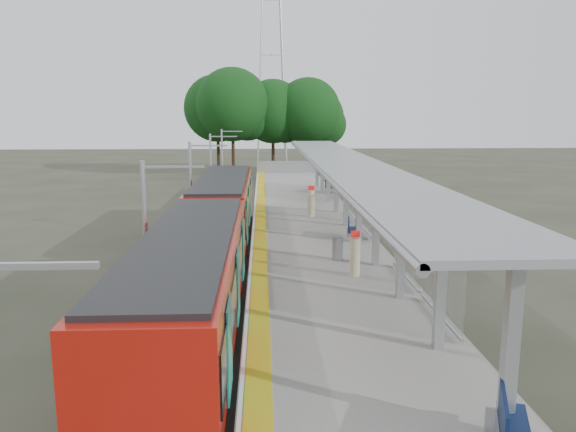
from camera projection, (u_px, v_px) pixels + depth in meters
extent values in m
plane|color=#474438|center=(374.00, 429.00, 12.44)|extent=(200.00, 200.00, 0.00)
cube|color=#59544C|center=(227.00, 234.00, 31.86)|extent=(3.00, 70.00, 0.24)
cube|color=gray|center=(305.00, 227.00, 32.00)|extent=(6.00, 50.00, 1.00)
cube|color=gold|center=(261.00, 219.00, 31.79)|extent=(0.60, 50.00, 0.02)
cube|color=#9EA0A5|center=(287.00, 167.00, 56.31)|extent=(6.00, 0.10, 1.20)
cube|color=black|center=(192.00, 334.00, 16.10)|extent=(2.50, 13.50, 0.70)
cube|color=#A1130B|center=(190.00, 281.00, 15.81)|extent=(2.65, 13.50, 2.50)
cube|color=black|center=(190.00, 279.00, 15.81)|extent=(2.72, 12.96, 1.20)
cube|color=black|center=(188.00, 236.00, 15.58)|extent=(2.40, 12.82, 0.15)
cube|color=#0C7F71|center=(238.00, 285.00, 15.90)|extent=(0.04, 1.30, 2.00)
cube|color=black|center=(224.00, 232.00, 29.96)|extent=(2.50, 13.50, 0.70)
cube|color=#A1130B|center=(224.00, 203.00, 29.67)|extent=(2.65, 13.50, 2.50)
cube|color=black|center=(224.00, 202.00, 29.66)|extent=(2.72, 12.96, 1.20)
cube|color=black|center=(223.00, 178.00, 29.43)|extent=(2.40, 12.83, 0.15)
cube|color=#0C7F71|center=(249.00, 205.00, 29.76)|extent=(0.04, 1.30, 2.00)
cylinder|color=black|center=(217.00, 260.00, 25.37)|extent=(2.20, 0.70, 0.70)
cube|color=black|center=(212.00, 236.00, 22.79)|extent=(2.30, 0.80, 2.40)
cube|color=#9EA0A5|center=(510.00, 348.00, 10.06)|extent=(0.25, 0.25, 3.50)
cube|color=#9EA0A5|center=(441.00, 282.00, 13.99)|extent=(0.25, 0.25, 3.50)
cube|color=#9EA0A5|center=(401.00, 245.00, 17.92)|extent=(0.25, 0.25, 3.50)
cube|color=#9EA0A5|center=(376.00, 221.00, 21.85)|extent=(0.25, 0.25, 3.50)
cube|color=#9EA0A5|center=(359.00, 205.00, 25.78)|extent=(0.25, 0.25, 3.50)
cube|color=#9EA0A5|center=(346.00, 193.00, 29.71)|extent=(0.25, 0.25, 3.50)
cube|color=#9EA0A5|center=(336.00, 184.00, 33.65)|extent=(0.25, 0.25, 3.50)
cube|color=#9EA0A5|center=(329.00, 176.00, 37.58)|extent=(0.25, 0.25, 3.50)
cube|color=#9EA0A5|center=(322.00, 170.00, 41.51)|extent=(0.25, 0.25, 3.50)
cube|color=#9EA0A5|center=(317.00, 165.00, 45.44)|extent=(0.25, 0.25, 3.50)
cube|color=gray|center=(345.00, 162.00, 27.40)|extent=(3.20, 38.00, 0.16)
cylinder|color=#9EA0A5|center=(313.00, 163.00, 27.35)|extent=(0.24, 38.00, 0.24)
cube|color=silver|center=(442.00, 280.00, 16.09)|extent=(0.05, 3.70, 2.20)
cube|color=silver|center=(407.00, 247.00, 20.02)|extent=(0.05, 3.70, 2.20)
cube|color=silver|center=(366.00, 209.00, 27.88)|extent=(0.05, 3.70, 2.20)
cube|color=silver|center=(353.00, 197.00, 31.81)|extent=(0.05, 3.70, 2.20)
cube|color=silver|center=(335.00, 181.00, 39.67)|extent=(0.05, 3.70, 2.20)
cube|color=silver|center=(328.00, 175.00, 43.60)|extent=(0.05, 3.70, 2.20)
cylinder|color=#382316|center=(218.00, 152.00, 64.00)|extent=(0.36, 0.36, 4.97)
sphere|color=#134415|center=(217.00, 108.00, 63.11)|extent=(7.55, 7.55, 7.55)
cylinder|color=#382316|center=(233.00, 153.00, 61.56)|extent=(0.36, 0.36, 5.22)
sphere|color=#134415|center=(232.00, 104.00, 60.61)|extent=(7.94, 7.94, 7.94)
cylinder|color=#382316|center=(273.00, 154.00, 64.03)|extent=(0.36, 0.36, 4.74)
sphere|color=#134415|center=(273.00, 111.00, 63.17)|extent=(7.20, 7.20, 7.20)
cylinder|color=#382316|center=(308.00, 153.00, 63.64)|extent=(0.36, 0.36, 4.81)
sphere|color=#134415|center=(308.00, 110.00, 62.77)|extent=(7.31, 7.31, 7.31)
cylinder|color=#382316|center=(315.00, 155.00, 65.48)|extent=(0.36, 0.36, 4.30)
sphere|color=#134415|center=(316.00, 117.00, 64.70)|extent=(6.53, 6.53, 6.53)
cube|color=#9EA0A5|center=(9.00, 266.00, 6.35)|extent=(2.00, 0.08, 0.08)
cylinder|color=#9EA0A5|center=(146.00, 242.00, 18.54)|extent=(0.16, 0.16, 5.40)
cube|color=#9EA0A5|center=(174.00, 167.00, 18.14)|extent=(2.00, 0.08, 0.08)
cylinder|color=#9EA0A5|center=(191.00, 192.00, 30.34)|extent=(0.16, 0.16, 5.40)
cube|color=#9EA0A5|center=(208.00, 146.00, 29.93)|extent=(2.00, 0.08, 0.08)
cylinder|color=#9EA0A5|center=(211.00, 170.00, 42.13)|extent=(0.16, 0.16, 5.40)
cube|color=#9EA0A5|center=(224.00, 136.00, 41.72)|extent=(2.00, 0.08, 0.08)
cylinder|color=#9EA0A5|center=(222.00, 158.00, 53.92)|extent=(0.16, 0.16, 5.40)
cube|color=#9EA0A5|center=(232.00, 131.00, 53.51)|extent=(2.00, 0.08, 0.08)
cube|color=#0D1C45|center=(514.00, 428.00, 9.77)|extent=(1.05, 1.77, 0.07)
cube|color=#0D1C45|center=(503.00, 410.00, 9.70)|extent=(0.63, 1.62, 0.62)
cube|color=#9EA0A5|center=(497.00, 420.00, 10.48)|extent=(0.45, 0.22, 0.50)
cube|color=#0D1C45|center=(353.00, 230.00, 26.70)|extent=(0.64, 1.48, 0.06)
cube|color=#0D1C45|center=(349.00, 224.00, 26.64)|extent=(0.27, 1.43, 0.53)
cube|color=#9EA0A5|center=(354.00, 237.00, 26.17)|extent=(0.39, 0.11, 0.42)
cube|color=#9EA0A5|center=(351.00, 232.00, 27.30)|extent=(0.39, 0.11, 0.42)
cube|color=#0D1C45|center=(331.00, 187.00, 42.25)|extent=(0.95, 1.59, 0.06)
cube|color=#0D1C45|center=(328.00, 183.00, 42.19)|extent=(0.58, 1.46, 0.56)
cube|color=#9EA0A5|center=(332.00, 191.00, 41.69)|extent=(0.40, 0.20, 0.45)
cube|color=#9EA0A5|center=(330.00, 189.00, 42.89)|extent=(0.40, 0.20, 0.45)
cylinder|color=beige|center=(355.00, 257.00, 20.57)|extent=(0.38, 0.38, 1.43)
cube|color=red|center=(355.00, 234.00, 20.42)|extent=(0.34, 0.11, 0.24)
cylinder|color=beige|center=(311.00, 204.00, 32.36)|extent=(0.41, 0.41, 1.52)
cube|color=red|center=(311.00, 188.00, 32.19)|extent=(0.36, 0.09, 0.25)
cylinder|color=#9EA0A5|center=(338.00, 249.00, 22.87)|extent=(0.49, 0.49, 0.93)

